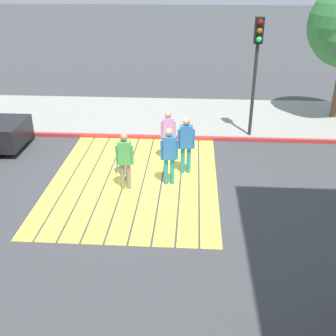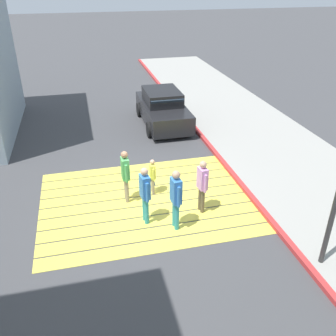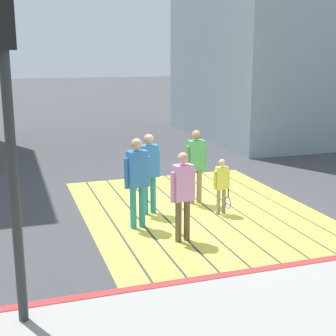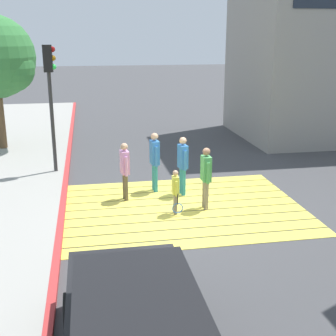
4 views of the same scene
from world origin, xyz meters
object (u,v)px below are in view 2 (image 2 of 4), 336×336
Objects in this scene: pedestrian_adult_lead at (202,183)px; pedestrian_child_with_racket at (152,175)px; car_parked_near_curb at (163,109)px; pedestrian_adult_side at (125,173)px; pedestrian_adult_trailing at (176,196)px; pedestrian_teen_behind at (145,191)px.

pedestrian_adult_lead is 1.38× the size of pedestrian_child_with_racket.
pedestrian_adult_side reaches higher than car_parked_near_curb.
pedestrian_teen_behind is at bearing -31.24° from pedestrian_adult_trailing.
car_parked_near_curb reaches higher than pedestrian_child_with_racket.
pedestrian_adult_trailing is 2.01m from pedestrian_adult_side.
car_parked_near_curb is 2.40× the size of pedestrian_adult_trailing.
pedestrian_teen_behind is at bearing 73.32° from car_parked_near_curb.
pedestrian_child_with_racket is at bearing -47.99° from pedestrian_adult_lead.
pedestrian_adult_side is at bearing 15.95° from pedestrian_child_with_racket.
pedestrian_adult_side reaches higher than pedestrian_adult_lead.
pedestrian_child_with_racket is (1.69, 5.85, -0.06)m from car_parked_near_curb.
pedestrian_adult_side is 1.41× the size of pedestrian_child_with_racket.
pedestrian_teen_behind is (0.75, -0.46, -0.03)m from pedestrian_adult_trailing.
car_parked_near_curb is 2.53× the size of pedestrian_adult_side.
pedestrian_adult_trailing is (0.94, 0.59, 0.08)m from pedestrian_adult_lead.
pedestrian_adult_side is (2.56, 6.10, 0.26)m from car_parked_near_curb.
pedestrian_adult_lead is 1.70m from pedestrian_teen_behind.
pedestrian_adult_lead is 1.11m from pedestrian_adult_trailing.
pedestrian_adult_trailing is at bearing 79.52° from car_parked_near_curb.
car_parked_near_curb is 6.09m from pedestrian_child_with_racket.
pedestrian_adult_lead is at bearing -147.70° from pedestrian_adult_trailing.
car_parked_near_curb is 2.59× the size of pedestrian_adult_lead.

